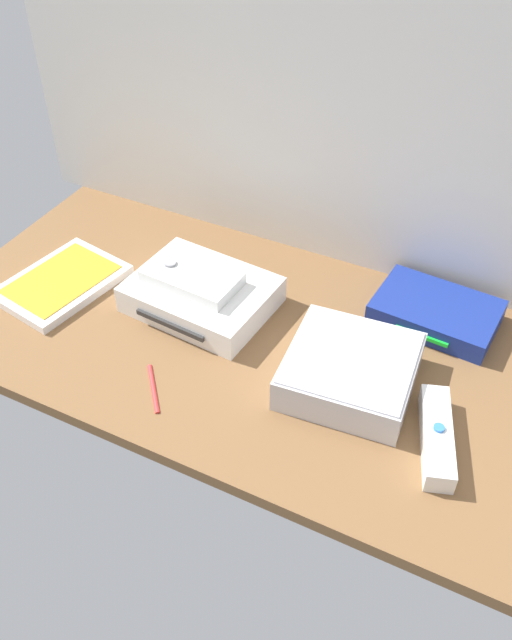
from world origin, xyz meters
TOP-DOWN VIEW (x-y plane):
  - ground_plane at (0.00, 0.00)cm, footprint 100.00×48.00cm
  - back_wall at (0.00, 24.60)cm, footprint 110.00×1.20cm
  - game_console at (-11.06, 3.31)cm, footprint 22.24×17.79cm
  - mini_computer at (15.35, -2.02)cm, footprint 18.45×18.45cm
  - game_case at (-33.70, -2.67)cm, footprint 16.67×21.06cm
  - network_router at (22.33, 16.07)cm, footprint 18.81×13.30cm
  - remote_wand at (28.83, -6.96)cm, footprint 8.12×15.18cm
  - remote_classic_pad at (-12.34, 2.92)cm, footprint 14.94×9.02cm
  - stylus_pen at (-8.19, -15.01)cm, footprint 6.32×7.35cm

SIDE VIEW (x-z plane):
  - ground_plane at x=0.00cm, z-range -2.00..0.00cm
  - stylus_pen at x=-8.19cm, z-range 0.00..0.70cm
  - game_case at x=-33.70cm, z-range -0.02..1.54cm
  - remote_wand at x=28.83cm, z-range -0.19..3.21cm
  - network_router at x=22.33cm, z-range 0.00..3.40cm
  - game_console at x=-11.06cm, z-range 0.00..4.40cm
  - mini_computer at x=15.35cm, z-range -0.01..5.29cm
  - remote_classic_pad at x=-12.34cm, z-range 4.21..6.61cm
  - back_wall at x=0.00cm, z-range 0.00..64.00cm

